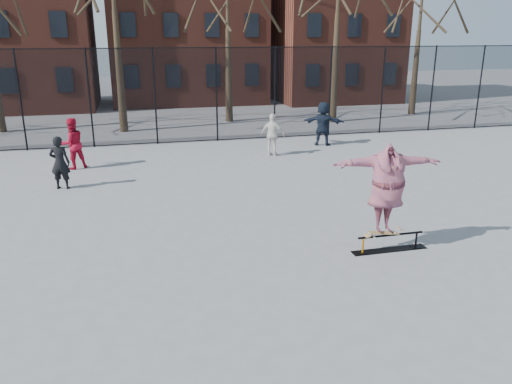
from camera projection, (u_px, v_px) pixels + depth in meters
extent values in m
plane|color=slate|center=(269.00, 277.00, 9.67)|extent=(100.00, 100.00, 0.00)
cube|color=black|center=(389.00, 250.00, 10.89)|extent=(1.72, 0.26, 0.01)
cylinder|color=orange|center=(363.00, 245.00, 10.70)|extent=(0.04, 0.04, 0.35)
cylinder|color=black|center=(416.00, 240.00, 10.99)|extent=(0.04, 0.04, 0.35)
cylinder|color=black|center=(391.00, 235.00, 10.79)|extent=(1.52, 0.05, 0.05)
imported|color=#3E3483|center=(387.00, 189.00, 10.42)|extent=(2.39, 0.83, 1.91)
imported|color=black|center=(60.00, 163.00, 14.99)|extent=(0.66, 0.50, 1.62)
imported|color=#B7102A|center=(72.00, 144.00, 17.23)|extent=(1.07, 0.98, 1.77)
imported|color=silver|center=(273.00, 135.00, 19.10)|extent=(1.02, 0.85, 1.63)
imported|color=black|center=(323.00, 123.00, 20.88)|extent=(1.77, 1.27, 1.84)
cylinder|color=black|center=(21.00, 101.00, 19.59)|extent=(0.07, 0.07, 4.00)
cylinder|color=black|center=(90.00, 99.00, 20.18)|extent=(0.07, 0.07, 4.00)
cylinder|color=black|center=(155.00, 97.00, 20.77)|extent=(0.07, 0.07, 4.00)
cylinder|color=black|center=(217.00, 95.00, 21.37)|extent=(0.07, 0.07, 4.00)
cylinder|color=black|center=(275.00, 93.00, 21.96)|extent=(0.07, 0.07, 4.00)
cylinder|color=black|center=(330.00, 92.00, 22.55)|extent=(0.07, 0.07, 4.00)
cylinder|color=black|center=(382.00, 90.00, 23.14)|extent=(0.07, 0.07, 4.00)
cylinder|color=black|center=(432.00, 89.00, 23.74)|extent=(0.07, 0.07, 4.00)
cylinder|color=black|center=(480.00, 88.00, 24.33)|extent=(0.07, 0.07, 4.00)
cube|color=black|center=(189.00, 96.00, 21.09)|extent=(34.00, 0.01, 4.00)
cylinder|color=black|center=(187.00, 48.00, 20.50)|extent=(34.00, 0.04, 0.04)
cone|color=black|center=(116.00, 82.00, 23.55)|extent=(0.40, 0.40, 4.62)
cone|color=black|center=(226.00, 78.00, 26.01)|extent=(0.40, 0.40, 4.62)
cone|color=black|center=(334.00, 78.00, 26.06)|extent=(0.40, 0.40, 4.62)
cone|color=black|center=(415.00, 74.00, 28.52)|extent=(0.40, 0.40, 4.62)
cube|color=#5D291E|center=(11.00, 8.00, 29.86)|extent=(9.00, 7.00, 12.00)
cube|color=#5D291E|center=(186.00, 1.00, 32.10)|extent=(10.00, 7.00, 13.00)
cube|color=#5D291E|center=(331.00, 19.00, 34.68)|extent=(8.00, 7.00, 11.00)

